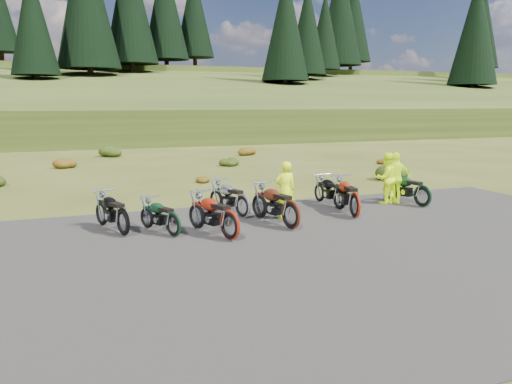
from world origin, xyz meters
name	(u,v)px	position (x,y,z in m)	size (l,w,h in m)	color
ground	(295,231)	(0.00, 0.00, 0.00)	(300.00, 300.00, 0.00)	#3A4216
gravel_pad	(330,250)	(0.00, -2.00, 0.00)	(20.00, 12.00, 0.04)	black
hill_slope	(122,132)	(0.00, 50.00, 0.00)	(300.00, 46.00, 3.00)	#313D14
hill_plateau	(96,118)	(0.00, 110.00, 0.00)	(300.00, 90.00, 9.17)	#313D14
conifer_21	(32,20)	(-9.00, 50.00, 12.56)	(5.28, 5.28, 14.00)	black
conifer_23	(130,1)	(3.00, 62.00, 17.47)	(7.48, 7.48, 19.00)	black
conifer_24	(165,6)	(9.00, 68.00, 18.16)	(7.04, 7.04, 18.00)	black
conifer_25	(194,12)	(15.00, 74.00, 18.66)	(6.60, 6.60, 17.00)	black
conifer_26	(286,25)	(21.00, 49.00, 13.37)	(6.16, 6.16, 16.00)	black
conifer_27	(307,28)	(27.00, 55.00, 14.06)	(5.72, 5.72, 15.00)	black
conifer_28	(325,31)	(33.00, 61.00, 14.76)	(5.28, 5.28, 14.00)	black
conifer_29	(340,12)	(39.00, 67.00, 18.97)	(7.92, 7.92, 20.00)	black
conifer_30	(352,15)	(45.00, 73.00, 19.66)	(7.48, 7.48, 19.00)	black
conifer_31	(476,29)	(51.00, 48.00, 14.18)	(7.04, 7.04, 18.00)	black
conifer_32	(477,32)	(57.00, 54.00, 14.87)	(6.60, 6.60, 17.00)	black
conifer_33	(478,34)	(63.00, 60.00, 15.56)	(6.16, 6.16, 16.00)	black
conifer_34	(479,35)	(69.00, 66.00, 16.26)	(5.72, 5.72, 15.00)	black
conifer_35	(480,37)	(75.00, 72.00, 16.95)	(5.28, 5.28, 14.00)	black
conifer_36	(482,26)	(81.00, 78.00, 20.16)	(7.92, 7.92, 20.00)	black
shrub_2	(64,162)	(-6.20, 16.60, 0.38)	(1.30, 1.30, 0.77)	#68370D
shrub_3	(112,150)	(-3.30, 21.90, 0.46)	(1.56, 1.56, 0.92)	#1F360D
shrub_4	(201,178)	(-0.40, 9.20, 0.23)	(0.77, 0.77, 0.45)	#68370D
shrub_5	(228,161)	(2.50, 14.50, 0.31)	(1.03, 1.03, 0.61)	#1F360D
shrub_6	(246,150)	(5.40, 19.80, 0.38)	(1.30, 1.30, 0.77)	#68370D
shrub_7	(393,170)	(8.30, 7.10, 0.46)	(1.56, 1.56, 0.92)	#1F360D
shrub_8	(380,160)	(11.20, 12.40, 0.23)	(0.77, 0.77, 0.45)	#68370D
motorcycle_0	(124,237)	(-4.60, 1.02, 0.00)	(2.13, 0.71, 1.11)	black
motorcycle_1	(230,241)	(-2.06, -0.40, 0.00)	(2.23, 0.74, 1.17)	#9A1D0B
motorcycle_2	(174,238)	(-3.37, 0.44, 0.00)	(1.86, 0.62, 0.97)	black
motorcycle_3	(243,219)	(-0.93, 1.89, 0.00)	(2.11, 0.70, 1.11)	silver
motorcycle_4	(291,230)	(-0.10, 0.10, 0.00)	(2.33, 0.78, 1.22)	#541C0E
motorcycle_5	(339,210)	(2.51, 1.95, 0.00)	(2.04, 0.68, 1.07)	black
motorcycle_6	(354,218)	(2.35, 0.71, 0.00)	(2.27, 0.76, 1.19)	#9B210B
motorcycle_7	(422,208)	(5.38, 1.34, 0.00)	(2.12, 0.71, 1.11)	black
person_middle	(285,191)	(0.27, 1.36, 0.89)	(0.65, 0.42, 1.77)	#D8FF0D
person_right_a	(386,179)	(4.56, 2.31, 0.90)	(0.87, 0.68, 1.79)	#D8FF0D
person_right_b	(396,179)	(4.87, 2.18, 0.91)	(1.06, 0.44, 1.81)	#D8FF0D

